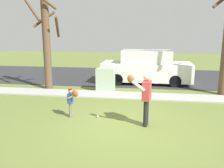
% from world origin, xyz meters
% --- Properties ---
extents(ground_plane, '(48.00, 48.00, 0.00)m').
position_xyz_m(ground_plane, '(0.00, 3.50, 0.00)').
color(ground_plane, olive).
extents(sidewalk_strip, '(36.00, 1.20, 0.06)m').
position_xyz_m(sidewalk_strip, '(0.00, 3.60, 0.03)').
color(sidewalk_strip, '#A3A39E').
rests_on(sidewalk_strip, ground).
extents(road_surface, '(36.00, 6.80, 0.02)m').
position_xyz_m(road_surface, '(0.00, 8.60, 0.01)').
color(road_surface, '#2D2D30').
rests_on(road_surface, ground).
extents(person_adult, '(0.75, 0.59, 1.68)m').
position_xyz_m(person_adult, '(0.66, 0.10, 1.03)').
color(person_adult, black).
rests_on(person_adult, ground).
extents(person_child, '(0.44, 0.45, 1.04)m').
position_xyz_m(person_child, '(-1.81, 0.49, 0.68)').
color(person_child, '#6B6656').
rests_on(person_child, ground).
extents(baseball, '(0.07, 0.07, 0.07)m').
position_xyz_m(baseball, '(-0.95, 0.60, 0.04)').
color(baseball, white).
rests_on(baseball, ground).
extents(utility_cabinet, '(0.90, 0.54, 1.13)m').
position_xyz_m(utility_cabinet, '(-1.37, 4.47, 0.57)').
color(utility_cabinet, '#9EB293').
rests_on(utility_cabinet, ground).
extents(street_tree_far, '(1.84, 1.88, 4.83)m').
position_xyz_m(street_tree_far, '(-4.35, 4.43, 2.58)').
color(street_tree_far, brown).
rests_on(street_tree_far, ground).
extents(parked_van_white, '(5.00, 1.95, 1.88)m').
position_xyz_m(parked_van_white, '(0.61, 6.63, 0.90)').
color(parked_van_white, silver).
rests_on(parked_van_white, road_surface).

